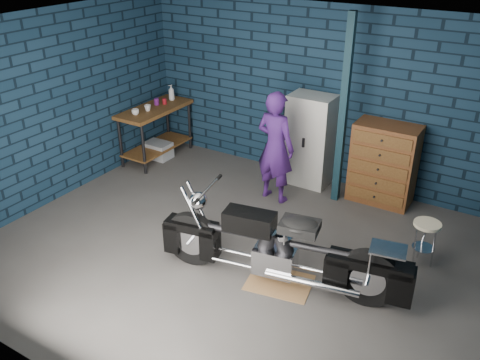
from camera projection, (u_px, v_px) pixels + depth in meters
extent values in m
plane|color=#4A4845|center=(235.00, 252.00, 6.36)|extent=(6.00, 6.00, 0.00)
cube|color=#102436|center=(322.00, 96.00, 7.65)|extent=(6.00, 0.02, 2.70)
cube|color=#102436|center=(54.00, 108.00, 7.14)|extent=(0.02, 5.00, 2.70)
cube|color=white|center=(234.00, 31.00, 5.13)|extent=(6.00, 5.00, 0.02)
cube|color=#102933|center=(343.00, 113.00, 6.97)|extent=(0.10, 0.10, 2.70)
cube|color=brown|center=(156.00, 133.00, 8.73)|extent=(0.60, 1.40, 0.91)
cube|color=olive|center=(279.00, 282.00, 5.81)|extent=(0.81, 0.66, 0.01)
imported|color=#411C69|center=(275.00, 147.00, 7.24)|extent=(0.65, 0.47, 1.65)
cube|color=gray|center=(158.00, 150.00, 8.85)|extent=(0.45, 0.32, 0.28)
cube|color=silver|center=(310.00, 140.00, 7.75)|extent=(0.66, 0.47, 1.42)
cube|color=brown|center=(383.00, 164.00, 7.27)|extent=(0.89, 0.49, 1.19)
imported|color=beige|center=(135.00, 112.00, 8.18)|extent=(0.13, 0.13, 0.09)
imported|color=beige|center=(148.00, 108.00, 8.34)|extent=(0.14, 0.14, 0.10)
cylinder|color=#5E1B6C|center=(157.00, 102.00, 8.62)|extent=(0.09, 0.09, 0.11)
cylinder|color=maroon|center=(165.00, 101.00, 8.66)|extent=(0.09, 0.09, 0.10)
imported|color=gray|center=(171.00, 92.00, 8.82)|extent=(0.14, 0.14, 0.27)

